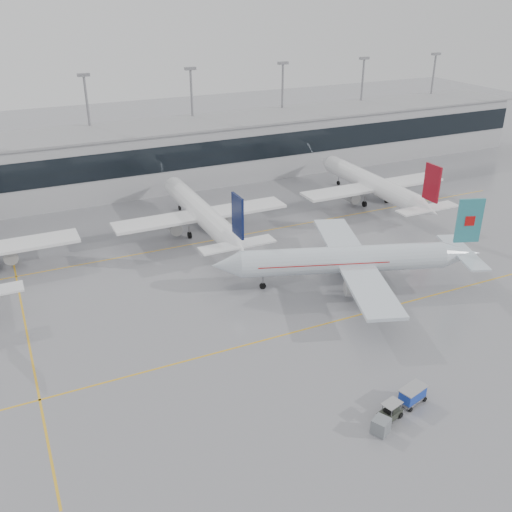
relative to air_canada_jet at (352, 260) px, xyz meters
name	(u,v)px	position (x,y,z in m)	size (l,w,h in m)	color
ground	(298,331)	(-12.55, -7.47, -3.87)	(320.00, 320.00, 0.00)	gray
taxi_line_main	(298,331)	(-12.55, -7.47, -3.86)	(120.00, 0.25, 0.01)	gold
taxi_line_north	(210,241)	(-12.55, 22.53, -3.86)	(120.00, 0.25, 0.01)	gold
taxi_line_cross	(26,327)	(-42.55, 7.53, -3.86)	(0.25, 60.00, 0.01)	gold
terminal	(153,157)	(-12.55, 54.53, 2.13)	(180.00, 15.00, 12.00)	#A5A5A9
terminal_glass	(163,159)	(-12.55, 46.98, 3.63)	(180.00, 0.20, 5.00)	black
terminal_roof	(151,127)	(-12.55, 54.53, 8.33)	(182.00, 16.00, 0.40)	gray
light_masts	(143,116)	(-12.55, 60.53, 9.48)	(156.40, 1.00, 22.60)	gray
air_canada_jet	(352,260)	(0.00, 0.00, 0.00)	(37.25, 30.64, 12.13)	silver
parked_jet_c	(201,213)	(-12.55, 26.22, -0.15)	(29.64, 36.96, 11.72)	white
parked_jet_d	(373,184)	(22.45, 26.22, -0.15)	(29.64, 36.96, 11.72)	white
baggage_tug	(390,413)	(-11.98, -24.83, -3.24)	(3.74, 2.10, 1.78)	#2B2F26
baggage_cart	(413,394)	(-8.51, -23.90, -2.78)	(3.32, 2.38, 1.85)	gray
gse_unit	(381,426)	(-13.93, -26.04, -3.09)	(1.55, 1.44, 1.55)	slate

